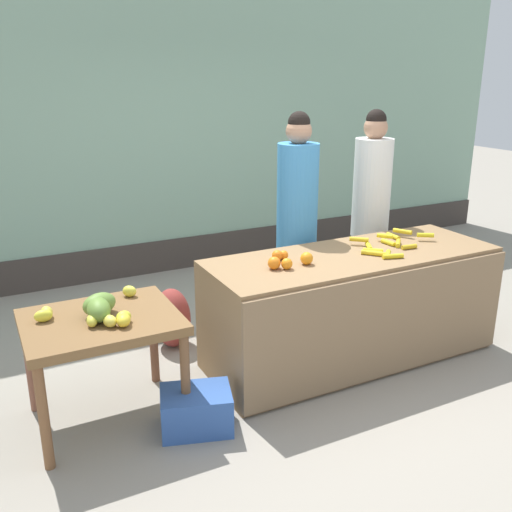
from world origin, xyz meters
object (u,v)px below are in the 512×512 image
Objects in this scene: vendor_woman_white_shirt at (370,212)px; produce_sack at (172,318)px; vendor_woman_blue_shirt at (297,225)px; produce_crate at (196,410)px.

vendor_woman_white_shirt reaches higher than produce_sack.
vendor_woman_blue_shirt is at bearing -8.42° from produce_sack.
produce_crate is (-2.15, -1.09, -0.81)m from vendor_woman_white_shirt.
produce_crate is 1.20m from produce_sack.
produce_sack is (-1.07, 0.16, -0.70)m from vendor_woman_blue_shirt.
vendor_woman_blue_shirt is 3.77× the size of produce_sack.
vendor_woman_blue_shirt is 0.84m from vendor_woman_white_shirt.
produce_sack is at bearing 78.02° from produce_crate.
vendor_woman_blue_shirt is 4.25× the size of produce_crate.
vendor_woman_blue_shirt is 1.85m from produce_crate.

